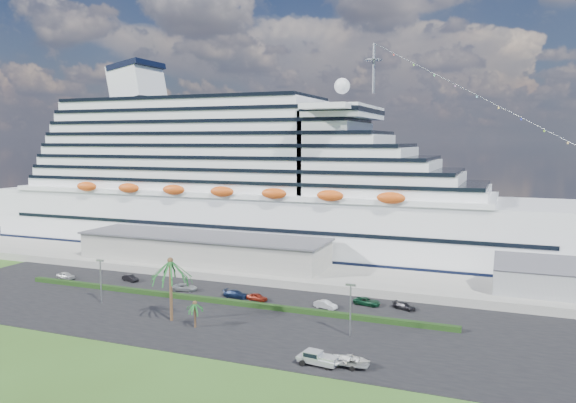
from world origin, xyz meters
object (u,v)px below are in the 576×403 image
at_px(pickup_truck, 317,358).
at_px(boat_trailer, 351,360).
at_px(parked_car_3, 236,294).
at_px(cruise_ship, 258,191).

distance_m(pickup_truck, boat_trailer, 4.55).
relative_size(pickup_truck, boat_trailer, 0.96).
bearing_deg(parked_car_3, cruise_ship, 23.46).
distance_m(cruise_ship, pickup_truck, 81.38).
relative_size(cruise_ship, boat_trailer, 31.92).
bearing_deg(pickup_truck, boat_trailer, 10.07).
relative_size(parked_car_3, boat_trailer, 0.84).
bearing_deg(pickup_truck, cruise_ship, 120.43).
xyz_separation_m(cruise_ship, boat_trailer, (44.95, -68.09, -15.44)).
distance_m(cruise_ship, boat_trailer, 83.04).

